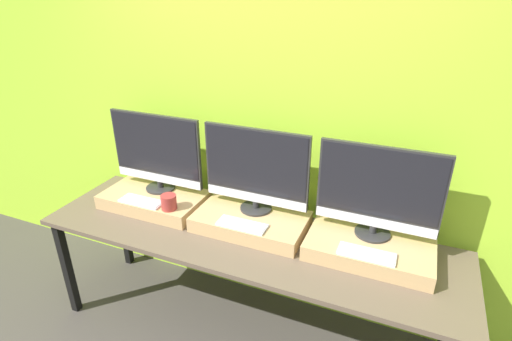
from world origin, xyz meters
TOP-DOWN VIEW (x-y plane):
  - wall_back at (0.00, 0.77)m, footprint 8.00×0.04m
  - workbench at (0.00, 0.35)m, footprint 2.51×0.70m
  - wooden_riser_left at (-0.70, 0.44)m, footprint 0.67×0.38m
  - monitor_left at (-0.70, 0.52)m, footprint 0.65×0.20m
  - keyboard_left at (-0.70, 0.31)m, footprint 0.29×0.11m
  - mug at (-0.49, 0.31)m, footprint 0.10×0.10m
  - wooden_riser_center at (0.00, 0.44)m, footprint 0.67×0.38m
  - monitor_center at (0.00, 0.52)m, footprint 0.65×0.20m
  - keyboard_center at (0.00, 0.31)m, footprint 0.29×0.11m
  - wooden_riser_right at (0.70, 0.44)m, footprint 0.67×0.38m
  - monitor_right at (0.70, 0.52)m, footprint 0.65×0.20m
  - keyboard_right at (0.70, 0.31)m, footprint 0.29×0.11m

SIDE VIEW (x-z plane):
  - workbench at x=0.00m, z-range 0.32..1.08m
  - wooden_riser_left at x=-0.70m, z-range 0.76..0.85m
  - wooden_riser_center at x=0.00m, z-range 0.76..0.85m
  - wooden_riser_right at x=0.70m, z-range 0.76..0.85m
  - keyboard_left at x=-0.70m, z-range 0.85..0.87m
  - keyboard_center at x=0.00m, z-range 0.85..0.87m
  - keyboard_right at x=0.70m, z-range 0.85..0.87m
  - mug at x=-0.49m, z-range 0.85..0.95m
  - monitor_left at x=-0.70m, z-range 0.86..1.38m
  - monitor_center at x=0.00m, z-range 0.86..1.38m
  - monitor_right at x=0.70m, z-range 0.86..1.38m
  - wall_back at x=0.00m, z-range 0.00..2.60m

